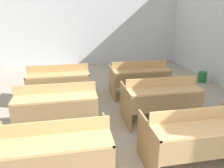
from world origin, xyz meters
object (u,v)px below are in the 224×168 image
at_px(bench_third_right, 139,77).
at_px(wastepaper_bin, 202,77).
at_px(bench_second_left, 57,105).
at_px(bench_second_right, 160,97).
at_px(bench_third_left, 59,82).
at_px(bench_front_left, 53,151).
at_px(bench_front_right, 197,135).

xyz_separation_m(bench_third_right, wastepaper_bin, (2.04, 0.60, -0.31)).
bearing_deg(bench_third_right, bench_second_left, -145.22).
height_order(bench_second_right, wastepaper_bin, bench_second_right).
xyz_separation_m(bench_third_left, bench_third_right, (1.80, 0.00, 0.00)).
relative_size(bench_front_left, bench_third_left, 1.00).
distance_m(bench_third_right, wastepaper_bin, 2.15).
bearing_deg(wastepaper_bin, bench_third_left, -171.02).
height_order(bench_front_left, bench_second_right, same).
height_order(bench_third_left, bench_third_right, same).
bearing_deg(bench_second_left, bench_third_left, 90.54).
xyz_separation_m(bench_front_left, wastepaper_bin, (3.81, 3.07, -0.31)).
bearing_deg(bench_third_right, bench_front_left, -125.75).
bearing_deg(bench_second_left, bench_front_right, -35.03).
height_order(bench_front_left, bench_front_right, same).
relative_size(bench_front_left, wastepaper_bin, 4.45).
distance_m(bench_second_left, bench_third_right, 2.18).
xyz_separation_m(bench_second_right, bench_third_left, (-1.80, 1.25, 0.00)).
distance_m(bench_front_right, bench_second_right, 1.22).
xyz_separation_m(bench_front_left, bench_third_left, (-0.03, 2.46, 0.00)).
height_order(bench_second_left, bench_second_right, same).
bearing_deg(bench_front_left, bench_second_right, 34.40).
bearing_deg(wastepaper_bin, bench_front_left, -141.16).
bearing_deg(bench_second_right, bench_front_left, -145.60).
relative_size(bench_second_left, bench_third_right, 1.00).
distance_m(bench_second_left, bench_second_right, 1.79).
distance_m(bench_second_left, wastepaper_bin, 4.26).
bearing_deg(wastepaper_bin, bench_third_right, -163.49).
relative_size(bench_second_right, bench_third_left, 1.00).
height_order(bench_front_right, bench_second_right, same).
bearing_deg(bench_third_left, bench_front_right, -54.40).
bearing_deg(bench_second_left, wastepaper_bin, 25.76).
distance_m(bench_front_left, bench_front_right, 1.74).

